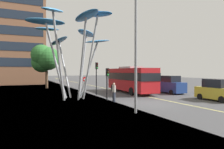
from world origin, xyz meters
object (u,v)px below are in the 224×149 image
object	(u,v)px
car_parked_far	(142,82)
leaf_sculpture	(72,33)
traffic_light_kerb_near	(107,77)
street_lamp	(140,33)
car_parked_mid	(169,85)
no_entry_sign	(85,83)
pedestrian	(114,92)
car_parked_near	(217,90)
red_bus	(130,78)
traffic_light_kerb_far	(97,72)

from	to	relation	value
car_parked_far	leaf_sculpture	bearing A→B (deg)	-152.55
traffic_light_kerb_near	street_lamp	bearing A→B (deg)	-92.07
car_parked_mid	no_entry_sign	size ratio (longest dim) A/B	2.07
traffic_light_kerb_near	no_entry_sign	xyz separation A→B (m)	(-0.51, 5.96, -0.85)
leaf_sculpture	pedestrian	size ratio (longest dim) A/B	6.17
traffic_light_kerb_near	car_parked_mid	xyz separation A→B (m)	(10.07, 2.73, -1.25)
car_parked_mid	car_parked_near	bearing A→B (deg)	-91.42
car_parked_near	car_parked_far	xyz separation A→B (m)	(0.47, 14.34, 0.09)
car_parked_near	street_lamp	size ratio (longest dim) A/B	0.45
leaf_sculpture	traffic_light_kerb_near	distance (m)	6.17
red_bus	car_parked_mid	world-z (taller)	red_bus
no_entry_sign	pedestrian	bearing A→B (deg)	-84.09
street_lamp	traffic_light_kerb_far	bearing A→B (deg)	85.58
car_parked_far	no_entry_sign	size ratio (longest dim) A/B	2.07
leaf_sculpture	traffic_light_kerb_near	xyz separation A→B (m)	(2.81, -3.02, -4.59)
car_parked_mid	street_lamp	xyz separation A→B (m)	(-10.30, -9.13, 4.44)
car_parked_mid	traffic_light_kerb_near	bearing A→B (deg)	-164.82
leaf_sculpture	street_lamp	xyz separation A→B (m)	(2.58, -9.41, -1.40)
traffic_light_kerb_near	no_entry_sign	world-z (taller)	traffic_light_kerb_near
pedestrian	traffic_light_kerb_far	bearing A→B (deg)	85.97
leaf_sculpture	car_parked_mid	distance (m)	14.15
pedestrian	no_entry_sign	distance (m)	7.09
leaf_sculpture	car_parked_near	size ratio (longest dim) A/B	2.81
red_bus	leaf_sculpture	size ratio (longest dim) A/B	0.92
car_parked_mid	red_bus	bearing A→B (deg)	148.40
leaf_sculpture	pedestrian	world-z (taller)	leaf_sculpture
car_parked_far	car_parked_near	bearing A→B (deg)	-91.90
car_parked_far	traffic_light_kerb_near	bearing A→B (deg)	-136.43
traffic_light_kerb_near	car_parked_near	xyz separation A→B (m)	(9.89, -4.48, -1.34)
pedestrian	street_lamp	bearing A→B (deg)	-94.85
car_parked_near	no_entry_sign	world-z (taller)	no_entry_sign
pedestrian	car_parked_near	bearing A→B (deg)	-19.39
leaf_sculpture	car_parked_near	world-z (taller)	leaf_sculpture
leaf_sculpture	car_parked_near	distance (m)	15.90
traffic_light_kerb_near	car_parked_far	size ratio (longest dim) A/B	0.70
car_parked_near	car_parked_mid	distance (m)	7.21
traffic_light_kerb_far	car_parked_mid	size ratio (longest dim) A/B	0.87
traffic_light_kerb_near	pedestrian	world-z (taller)	traffic_light_kerb_near
traffic_light_kerb_far	car_parked_mid	bearing A→B (deg)	-12.69
street_lamp	pedestrian	distance (m)	7.06
traffic_light_kerb_near	pedestrian	bearing A→B (deg)	-78.45
leaf_sculpture	car_parked_near	xyz separation A→B (m)	(12.70, -7.50, -5.93)
street_lamp	red_bus	bearing A→B (deg)	63.33
car_parked_mid	car_parked_far	size ratio (longest dim) A/B	1.00
leaf_sculpture	street_lamp	size ratio (longest dim) A/B	1.26
traffic_light_kerb_near	car_parked_near	world-z (taller)	traffic_light_kerb_near
red_bus	leaf_sculpture	distance (m)	10.16
traffic_light_kerb_near	car_parked_mid	distance (m)	10.51
traffic_light_kerb_near	car_parked_mid	bearing A→B (deg)	15.18
car_parked_far	no_entry_sign	world-z (taller)	car_parked_far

